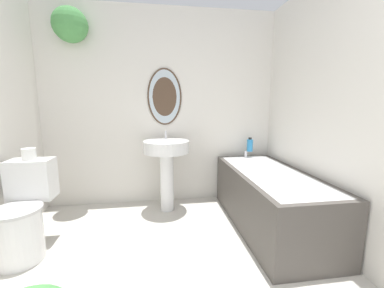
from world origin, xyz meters
name	(u,v)px	position (x,y,z in m)	size (l,w,h in m)	color
wall_back	(154,100)	(-0.10, 2.80, 1.30)	(2.96, 0.37, 2.40)	silver
wall_right	(359,111)	(1.45, 1.40, 1.20)	(0.06, 2.91, 2.40)	silver
toilet	(24,214)	(-1.17, 1.81, 0.35)	(0.37, 0.57, 0.77)	white
pedestal_sink	(167,158)	(0.03, 2.49, 0.64)	(0.53, 0.53, 0.94)	white
bathtub	(269,198)	(1.06, 1.95, 0.30)	(0.69, 1.57, 0.65)	#4C4742
shampoo_bottle	(250,145)	(1.11, 2.65, 0.74)	(0.08, 0.08, 0.18)	#2D84C6
toilet_paper_roll	(29,154)	(-1.17, 1.99, 0.82)	(0.11, 0.11, 0.10)	white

